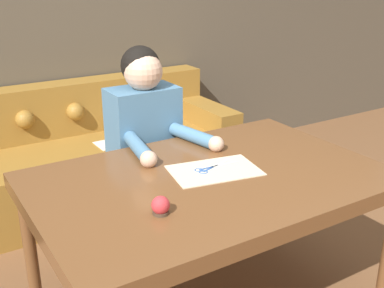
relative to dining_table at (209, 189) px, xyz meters
The scene contains 7 objects.
wall_back 2.09m from the dining_table, 91.06° to the left, with size 8.00×0.06×2.60m.
dining_table is the anchor object (origin of this frame).
couch 1.63m from the dining_table, 91.51° to the left, with size 2.18×0.83×0.83m.
person 0.66m from the dining_table, 89.47° to the left, with size 0.46×0.61×1.25m.
pattern_paper_main 0.09m from the dining_table, 34.53° to the left, with size 0.44×0.33×0.00m.
scissors 0.10m from the dining_table, 57.51° to the left, with size 0.23×0.10×0.01m.
pin_cushion 0.41m from the dining_table, 151.13° to the right, with size 0.07×0.07×0.07m.
Camera 1 is at (-1.05, -1.47, 1.64)m, focal length 45.00 mm.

